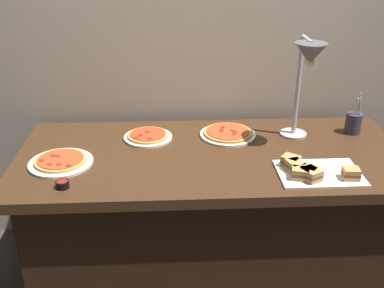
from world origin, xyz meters
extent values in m
plane|color=#38332D|center=(0.00, 0.00, 0.00)|extent=(8.00, 8.00, 0.00)
cube|color=#B7A893|center=(0.00, 0.50, 1.20)|extent=(4.40, 0.04, 2.40)
cube|color=#422816|center=(0.00, 0.00, 0.73)|extent=(1.90, 0.84, 0.05)
cube|color=black|center=(0.00, 0.00, 0.35)|extent=(1.75, 0.74, 0.71)
cylinder|color=#B7BABF|center=(0.45, 0.19, 0.77)|extent=(0.14, 0.14, 0.01)
cylinder|color=#B7BABF|center=(0.45, 0.19, 1.03)|extent=(0.02, 0.02, 0.51)
cylinder|color=#B7BABF|center=(0.45, 0.12, 1.28)|extent=(0.02, 0.14, 0.02)
cone|color=#595B60|center=(0.45, 0.05, 1.23)|extent=(0.15, 0.15, 0.10)
sphere|color=#F9EAB2|center=(0.45, 0.05, 1.19)|extent=(0.04, 0.04, 0.04)
cylinder|color=white|center=(-0.32, 0.19, 0.77)|extent=(0.25, 0.25, 0.01)
cylinder|color=gold|center=(-0.32, 0.19, 0.78)|extent=(0.21, 0.21, 0.01)
cylinder|color=#AD3D1E|center=(-0.32, 0.19, 0.79)|extent=(0.18, 0.18, 0.00)
cylinder|color=maroon|center=(-0.37, 0.14, 0.79)|extent=(0.02, 0.02, 0.00)
cylinder|color=maroon|center=(-0.32, 0.21, 0.79)|extent=(0.02, 0.02, 0.00)
cylinder|color=maroon|center=(-0.31, 0.12, 0.79)|extent=(0.02, 0.02, 0.00)
cylinder|color=maroon|center=(-0.35, 0.17, 0.79)|extent=(0.02, 0.02, 0.00)
cylinder|color=white|center=(0.10, 0.20, 0.77)|extent=(0.29, 0.29, 0.01)
cylinder|color=#C68E42|center=(0.10, 0.20, 0.78)|extent=(0.26, 0.26, 0.01)
cylinder|color=#B74723|center=(0.10, 0.20, 0.79)|extent=(0.22, 0.22, 0.00)
cylinder|color=maroon|center=(0.13, 0.15, 0.79)|extent=(0.02, 0.02, 0.00)
cylinder|color=maroon|center=(0.07, 0.20, 0.79)|extent=(0.02, 0.02, 0.00)
cylinder|color=maroon|center=(0.08, 0.25, 0.79)|extent=(0.02, 0.02, 0.00)
cylinder|color=maroon|center=(0.14, 0.18, 0.79)|extent=(0.02, 0.02, 0.00)
cylinder|color=maroon|center=(0.07, 0.22, 0.79)|extent=(0.02, 0.02, 0.00)
cylinder|color=maroon|center=(0.13, 0.20, 0.79)|extent=(0.02, 0.02, 0.00)
cylinder|color=white|center=(-0.71, -0.08, 0.77)|extent=(0.30, 0.30, 0.01)
cylinder|color=gold|center=(-0.71, -0.08, 0.78)|extent=(0.24, 0.24, 0.01)
cylinder|color=#B74723|center=(-0.71, -0.08, 0.79)|extent=(0.21, 0.21, 0.00)
cylinder|color=maroon|center=(-0.73, -0.05, 0.79)|extent=(0.02, 0.02, 0.00)
cylinder|color=maroon|center=(-0.75, -0.13, 0.79)|extent=(0.02, 0.02, 0.00)
cylinder|color=maroon|center=(-0.66, -0.15, 0.79)|extent=(0.02, 0.02, 0.00)
cylinder|color=maroon|center=(-0.71, -0.14, 0.79)|extent=(0.02, 0.02, 0.00)
cylinder|color=maroon|center=(-0.76, -0.05, 0.79)|extent=(0.02, 0.02, 0.00)
cylinder|color=maroon|center=(-0.80, -0.10, 0.79)|extent=(0.02, 0.02, 0.00)
cube|color=white|center=(0.46, -0.24, 0.77)|extent=(0.37, 0.26, 0.01)
cube|color=tan|center=(0.40, -0.28, 0.78)|extent=(0.09, 0.08, 0.02)
cube|color=brown|center=(0.40, -0.28, 0.80)|extent=(0.09, 0.08, 0.01)
cube|color=tan|center=(0.40, -0.28, 0.81)|extent=(0.09, 0.08, 0.02)
cube|color=tan|center=(0.35, -0.29, 0.78)|extent=(0.09, 0.08, 0.02)
cube|color=brown|center=(0.35, -0.29, 0.80)|extent=(0.09, 0.08, 0.01)
cube|color=tan|center=(0.35, -0.29, 0.81)|extent=(0.09, 0.08, 0.02)
cube|color=tan|center=(0.34, -0.17, 0.78)|extent=(0.10, 0.10, 0.02)
cube|color=brown|center=(0.34, -0.17, 0.80)|extent=(0.10, 0.10, 0.01)
cube|color=tan|center=(0.34, -0.17, 0.81)|extent=(0.10, 0.10, 0.02)
cube|color=tan|center=(0.40, -0.30, 0.78)|extent=(0.10, 0.10, 0.02)
cube|color=brown|center=(0.40, -0.30, 0.80)|extent=(0.10, 0.10, 0.01)
cube|color=tan|center=(0.40, -0.30, 0.81)|extent=(0.10, 0.10, 0.02)
cube|color=tan|center=(0.35, -0.23, 0.78)|extent=(0.09, 0.10, 0.02)
cube|color=brown|center=(0.35, -0.23, 0.80)|extent=(0.09, 0.10, 0.01)
cube|color=tan|center=(0.35, -0.23, 0.81)|extent=(0.09, 0.10, 0.02)
cube|color=tan|center=(0.57, -0.30, 0.78)|extent=(0.07, 0.07, 0.02)
cube|color=brown|center=(0.57, -0.30, 0.80)|extent=(0.07, 0.07, 0.01)
cube|color=tan|center=(0.57, -0.30, 0.81)|extent=(0.07, 0.07, 0.02)
cylinder|color=black|center=(-0.66, -0.30, 0.78)|extent=(0.06, 0.06, 0.03)
cylinder|color=maroon|center=(-0.66, -0.30, 0.79)|extent=(0.05, 0.05, 0.01)
cylinder|color=#383347|center=(0.77, 0.20, 0.82)|extent=(0.08, 0.08, 0.11)
cylinder|color=#B7BABF|center=(0.76, 0.19, 0.88)|extent=(0.01, 0.02, 0.17)
cylinder|color=#B7BABF|center=(0.79, 0.19, 0.88)|extent=(0.03, 0.01, 0.17)
cylinder|color=#B7BABF|center=(0.78, 0.19, 0.89)|extent=(0.02, 0.01, 0.20)
camera|label=1|loc=(-0.20, -1.99, 1.75)|focal=42.75mm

